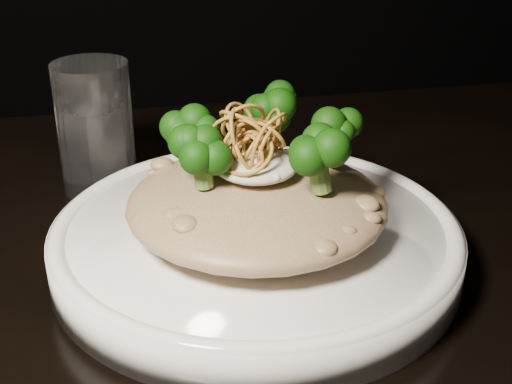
% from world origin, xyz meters
% --- Properties ---
extents(plate, '(0.29, 0.29, 0.03)m').
position_xyz_m(plate, '(0.04, 0.05, 0.76)').
color(plate, white).
rests_on(plate, table).
extents(risotto, '(0.18, 0.18, 0.04)m').
position_xyz_m(risotto, '(0.04, 0.05, 0.80)').
color(risotto, brown).
rests_on(risotto, plate).
extents(broccoli, '(0.14, 0.14, 0.05)m').
position_xyz_m(broccoli, '(0.05, 0.05, 0.84)').
color(broccoli, black).
rests_on(broccoli, risotto).
extents(cheese, '(0.06, 0.06, 0.02)m').
position_xyz_m(cheese, '(0.04, 0.05, 0.83)').
color(cheese, silver).
rests_on(cheese, risotto).
extents(shallots, '(0.06, 0.06, 0.04)m').
position_xyz_m(shallots, '(0.04, 0.05, 0.85)').
color(shallots, olive).
rests_on(shallots, cheese).
extents(drinking_glass, '(0.06, 0.06, 0.11)m').
position_xyz_m(drinking_glass, '(-0.06, 0.20, 0.81)').
color(drinking_glass, white).
rests_on(drinking_glass, table).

